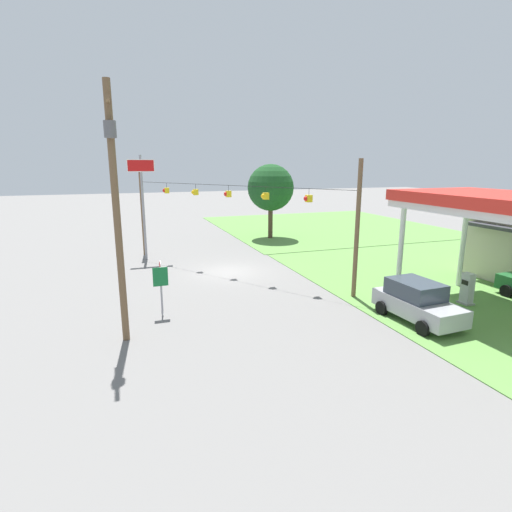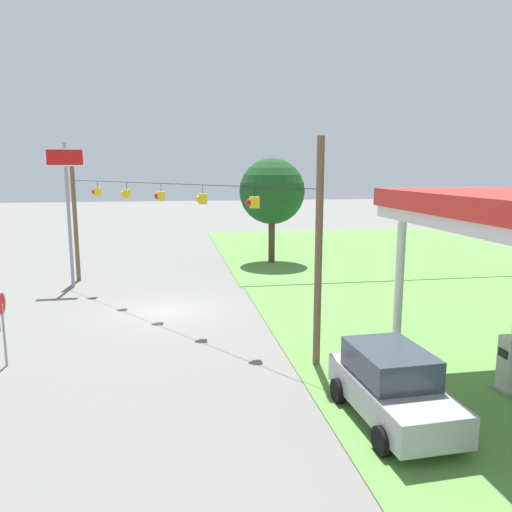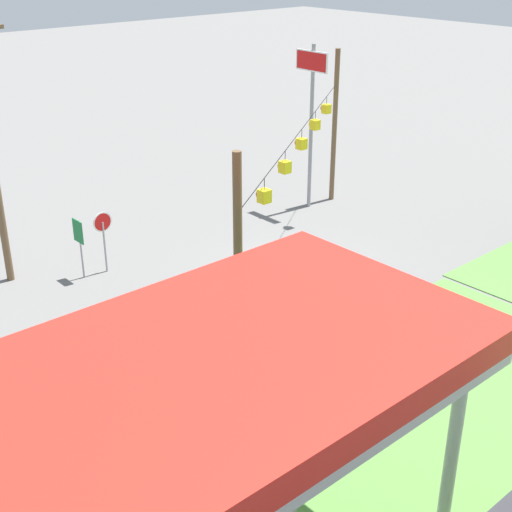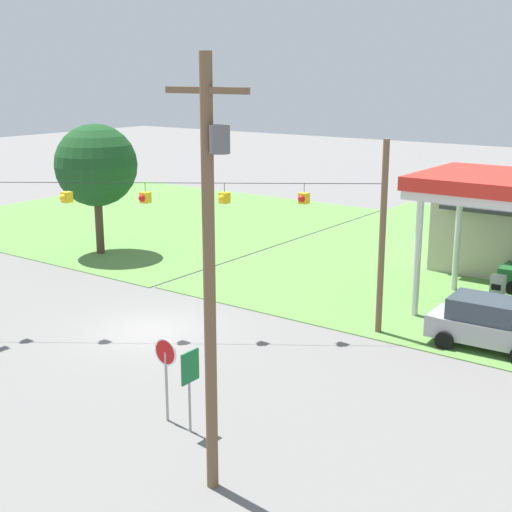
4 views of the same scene
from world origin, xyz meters
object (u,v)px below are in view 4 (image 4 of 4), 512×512
(tree_west_verge, at_px, (96,166))
(utility_pole_main, at_px, (210,260))
(stop_sign_roadside, at_px, (166,362))
(fuel_pump_near, at_px, (497,296))
(car_at_pumps_front, at_px, (488,323))
(route_sign, at_px, (190,375))

(tree_west_verge, bearing_deg, utility_pole_main, -35.57)
(stop_sign_roadside, bearing_deg, fuel_pump_near, -106.98)
(utility_pole_main, relative_size, tree_west_verge, 1.42)
(car_at_pumps_front, relative_size, tree_west_verge, 0.61)
(fuel_pump_near, distance_m, utility_pole_main, 17.49)
(fuel_pump_near, bearing_deg, car_at_pumps_front, -76.40)
(stop_sign_roadside, relative_size, tree_west_verge, 0.35)
(car_at_pumps_front, bearing_deg, fuel_pump_near, 100.88)
(stop_sign_roadside, xyz_separation_m, utility_pole_main, (3.23, -1.82, 3.84))
(car_at_pumps_front, height_order, route_sign, route_sign)
(fuel_pump_near, xyz_separation_m, utility_pole_main, (-1.33, -16.75, 4.86))
(route_sign, bearing_deg, tree_west_verge, 144.69)
(stop_sign_roadside, height_order, utility_pole_main, utility_pole_main)
(car_at_pumps_front, height_order, stop_sign_roadside, stop_sign_roadside)
(car_at_pumps_front, distance_m, utility_pole_main, 13.76)
(route_sign, bearing_deg, fuel_pump_near, 76.66)
(fuel_pump_near, distance_m, stop_sign_roadside, 15.64)
(utility_pole_main, height_order, tree_west_verge, utility_pole_main)
(fuel_pump_near, relative_size, car_at_pumps_front, 0.38)
(car_at_pumps_front, xyz_separation_m, route_sign, (-4.54, -11.01, 0.76))
(stop_sign_roadside, relative_size, route_sign, 1.04)
(fuel_pump_near, bearing_deg, utility_pole_main, -94.55)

